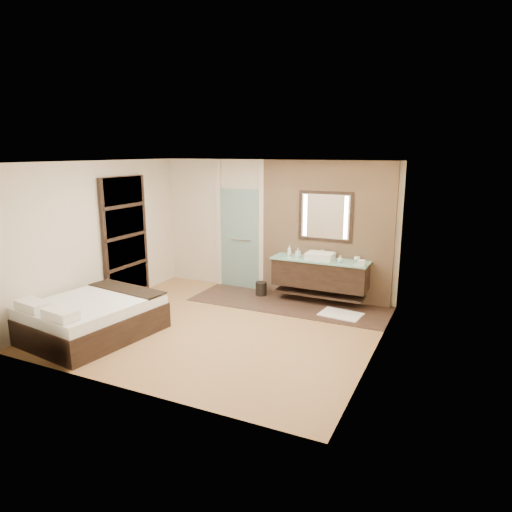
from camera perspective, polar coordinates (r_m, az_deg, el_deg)
The scene contains 15 objects.
floor at distance 7.70m, azimuth -4.46°, elevation -8.88°, with size 5.00×5.00×0.00m, color #A77546.
tile_strip at distance 8.82m, azimuth 4.13°, elevation -5.95°, with size 3.80×1.30×0.01m, color #32211B.
stone_wall at distance 8.89m, azimuth 8.70°, elevation 3.04°, with size 2.60×0.08×2.70m, color tan.
vanity at distance 8.78m, azimuth 7.98°, elevation -2.20°, with size 1.85×0.55×0.88m.
mirror_unit at distance 8.79m, azimuth 8.66°, elevation 4.91°, with size 1.06×0.04×0.96m.
frosted_door at distance 9.60m, azimuth -2.00°, elevation 2.66°, with size 1.10×0.12×2.70m.
shoji_partition at distance 9.21m, azimuth -15.98°, elevation 2.14°, with size 0.06×1.20×2.40m.
bed at distance 7.69m, azimuth -19.76°, elevation -7.26°, with size 1.76×2.08×0.73m.
bath_mat at distance 8.34m, azimuth 10.55°, elevation -7.19°, with size 0.72×0.50×0.02m, color white.
waste_bin at distance 9.25m, azimuth 0.64°, elevation -4.13°, with size 0.22×0.22×0.28m, color black.
tissue_box at distance 8.35m, azimuth 13.07°, elevation -0.85°, with size 0.12×0.12×0.10m, color white.
soap_bottle_a at distance 8.91m, azimuth 4.20°, elevation 0.68°, with size 0.08×0.08×0.20m, color silver.
soap_bottle_b at distance 8.80m, azimuth 5.26°, elevation 0.43°, with size 0.08×0.09×0.18m, color #B2B2B2.
soap_bottle_c at distance 8.50m, azimuth 10.48°, elevation -0.36°, with size 0.10×0.10×0.13m, color #A2CCCC.
cup at distance 8.66m, azimuth 12.50°, elevation -0.36°, with size 0.11×0.11×0.09m, color white.
Camera 1 is at (3.56, -6.20, 2.86)m, focal length 32.00 mm.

